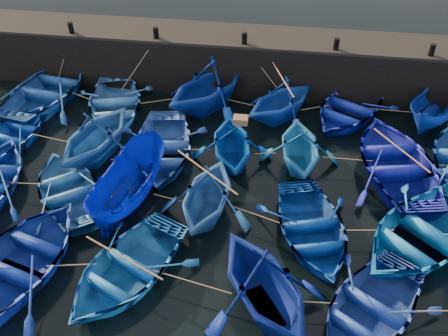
# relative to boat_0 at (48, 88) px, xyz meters

# --- Properties ---
(ground) EXTENTS (120.00, 120.00, 0.00)m
(ground) POSITION_rel_boat_0_xyz_m (8.88, -7.89, -0.59)
(ground) COLOR black
(ground) RESTS_ON ground
(quay_wall) EXTENTS (26.00, 2.50, 2.50)m
(quay_wall) POSITION_rel_boat_0_xyz_m (8.88, 2.61, 0.66)
(quay_wall) COLOR black
(quay_wall) RESTS_ON ground
(quay_top) EXTENTS (26.00, 2.50, 0.12)m
(quay_top) POSITION_rel_boat_0_xyz_m (8.88, 2.61, 1.97)
(quay_top) COLOR black
(quay_top) RESTS_ON quay_wall
(bollard_0) EXTENTS (0.24, 0.24, 0.50)m
(bollard_0) POSITION_rel_boat_0_xyz_m (0.88, 1.71, 2.28)
(bollard_0) COLOR black
(bollard_0) RESTS_ON quay_top
(bollard_1) EXTENTS (0.24, 0.24, 0.50)m
(bollard_1) POSITION_rel_boat_0_xyz_m (4.88, 1.71, 2.28)
(bollard_1) COLOR black
(bollard_1) RESTS_ON quay_top
(bollard_2) EXTENTS (0.24, 0.24, 0.50)m
(bollard_2) POSITION_rel_boat_0_xyz_m (8.88, 1.71, 2.28)
(bollard_2) COLOR black
(bollard_2) RESTS_ON quay_top
(bollard_3) EXTENTS (0.24, 0.24, 0.50)m
(bollard_3) POSITION_rel_boat_0_xyz_m (12.88, 1.71, 2.28)
(bollard_3) COLOR black
(bollard_3) RESTS_ON quay_top
(bollard_4) EXTENTS (0.24, 0.24, 0.50)m
(bollard_4) POSITION_rel_boat_0_xyz_m (16.88, 1.71, 2.28)
(bollard_4) COLOR black
(bollard_4) RESTS_ON quay_top
(boat_0) EXTENTS (5.03, 6.34, 1.18)m
(boat_0) POSITION_rel_boat_0_xyz_m (0.00, 0.00, 0.00)
(boat_0) COLOR navy
(boat_0) RESTS_ON ground
(boat_1) EXTENTS (4.81, 5.79, 1.04)m
(boat_1) POSITION_rel_boat_0_xyz_m (3.37, -0.71, -0.07)
(boat_1) COLOR blue
(boat_1) RESTS_ON ground
(boat_2) EXTENTS (5.93, 6.08, 2.43)m
(boat_2) POSITION_rel_boat_0_xyz_m (7.45, 0.28, 0.62)
(boat_2) COLOR navy
(boat_2) RESTS_ON ground
(boat_3) EXTENTS (4.94, 4.98, 1.99)m
(boat_3) POSITION_rel_boat_0_xyz_m (10.73, -0.11, 0.40)
(boat_3) COLOR #1041B8
(boat_3) RESTS_ON ground
(boat_4) EXTENTS (5.48, 6.03, 1.02)m
(boat_4) POSITION_rel_boat_0_xyz_m (13.73, 0.43, -0.08)
(boat_4) COLOR #1225A5
(boat_4) RESTS_ON ground
(boat_5) EXTENTS (3.67, 4.56, 1.68)m
(boat_5) POSITION_rel_boat_0_xyz_m (17.37, 0.38, 0.25)
(boat_5) COLOR navy
(boat_5) RESTS_ON ground
(boat_6) EXTENTS (3.92, 4.82, 0.88)m
(boat_6) POSITION_rel_boat_0_xyz_m (-0.14, -3.46, -0.15)
(boat_6) COLOR navy
(boat_6) RESTS_ON ground
(boat_7) EXTENTS (4.64, 5.03, 2.20)m
(boat_7) POSITION_rel_boat_0_xyz_m (3.72, -3.85, 0.51)
(boat_7) COLOR #1A4E8A
(boat_7) RESTS_ON ground
(boat_8) EXTENTS (4.29, 5.48, 1.04)m
(boat_8) POSITION_rel_boat_0_xyz_m (6.24, -3.59, -0.07)
(boat_8) COLOR #2C53A9
(boat_8) RESTS_ON ground
(boat_9) EXTENTS (3.85, 4.25, 1.94)m
(boat_9) POSITION_rel_boat_0_xyz_m (9.03, -3.48, 0.38)
(boat_9) COLOR #00388E
(boat_9) RESTS_ON ground
(boat_10) EXTENTS (3.54, 3.99, 1.93)m
(boat_10) POSITION_rel_boat_0_xyz_m (11.65, -3.32, 0.37)
(boat_10) COLOR #1B6DB7
(boat_10) RESTS_ON ground
(boat_11) EXTENTS (5.12, 6.38, 1.18)m
(boat_11) POSITION_rel_boat_0_xyz_m (15.33, -3.31, -0.00)
(boat_11) COLOR #10178F
(boat_11) RESTS_ON ground
(boat_14) EXTENTS (5.16, 5.44, 0.92)m
(boat_14) POSITION_rel_boat_0_xyz_m (3.45, -6.33, -0.13)
(boat_14) COLOR #28629C
(boat_14) RESTS_ON ground
(boat_15) EXTENTS (2.59, 4.79, 1.76)m
(boat_15) POSITION_rel_boat_0_xyz_m (5.70, -6.29, 0.29)
(boat_15) COLOR #00129F
(boat_15) RESTS_ON ground
(boat_16) EXTENTS (3.68, 4.14, 1.99)m
(boat_16) POSITION_rel_boat_0_xyz_m (8.55, -6.52, 0.40)
(boat_16) COLOR #215796
(boat_16) RESTS_ON ground
(boat_17) EXTENTS (4.37, 5.29, 0.95)m
(boat_17) POSITION_rel_boat_0_xyz_m (12.14, -7.13, -0.12)
(boat_17) COLOR navy
(boat_17) RESTS_ON ground
(boat_18) EXTENTS (6.66, 6.76, 1.15)m
(boat_18) POSITION_rel_boat_0_xyz_m (15.70, -6.88, -0.02)
(boat_18) COLOR blue
(boat_18) RESTS_ON ground
(boat_21) EXTENTS (5.20, 6.27, 1.12)m
(boat_21) POSITION_rel_boat_0_xyz_m (3.26, -9.88, -0.03)
(boat_21) COLOR navy
(boat_21) RESTS_ON ground
(boat_22) EXTENTS (5.02, 5.69, 0.98)m
(boat_22) POSITION_rel_boat_0_xyz_m (6.55, -9.59, -0.10)
(boat_22) COLOR blue
(boat_22) RESTS_ON ground
(boat_23) EXTENTS (5.46, 5.63, 2.26)m
(boat_23) POSITION_rel_boat_0_xyz_m (10.77, -10.09, 0.54)
(boat_23) COLOR navy
(boat_23) RESTS_ON ground
(boat_24) EXTENTS (5.16, 5.55, 0.94)m
(boat_24) POSITION_rel_boat_0_xyz_m (13.78, -10.01, -0.12)
(boat_24) COLOR #1F3D93
(boat_24) RESTS_ON ground
(wooden_crate) EXTENTS (0.54, 0.41, 0.25)m
(wooden_crate) POSITION_rel_boat_0_xyz_m (9.33, -3.48, 1.48)
(wooden_crate) COLOR brown
(wooden_crate) RESTS_ON boat_9
(mooring_ropes) EXTENTS (17.54, 11.75, 2.10)m
(mooring_ropes) POSITION_rel_boat_0_xyz_m (8.91, -3.01, 0.28)
(mooring_ropes) COLOR tan
(mooring_ropes) RESTS_ON ground
(loose_oars) EXTENTS (11.04, 11.56, 1.07)m
(loose_oars) POSITION_rel_boat_0_xyz_m (10.29, -4.88, 0.97)
(loose_oars) COLOR #99724C
(loose_oars) RESTS_ON ground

